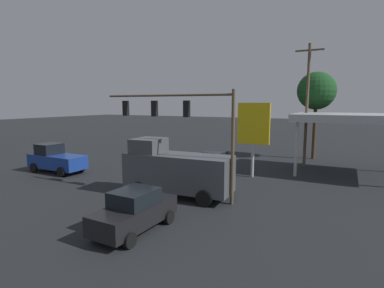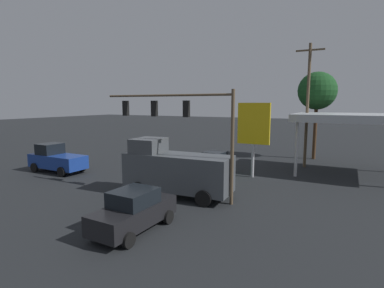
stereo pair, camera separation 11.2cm
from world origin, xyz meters
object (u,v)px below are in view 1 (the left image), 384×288
at_px(utility_pole, 307,103).
at_px(sedan_far, 135,211).
at_px(traffic_signal_assembly, 180,117).
at_px(price_sign, 253,126).
at_px(delivery_truck, 175,170).
at_px(hatchback_crossing, 214,165).
at_px(pickup_parked, 56,159).
at_px(street_tree, 316,91).

bearing_deg(utility_pole, sedan_far, 74.43).
xyz_separation_m(traffic_signal_assembly, price_sign, (-2.68, -6.87, -0.91)).
bearing_deg(sedan_far, price_sign, 173.14).
bearing_deg(delivery_truck, hatchback_crossing, -94.42).
distance_m(traffic_signal_assembly, sedan_far, 6.87).
height_order(utility_pole, price_sign, utility_pole).
height_order(traffic_signal_assembly, price_sign, traffic_signal_assembly).
distance_m(price_sign, pickup_parked, 16.74).
height_order(utility_pole, pickup_parked, utility_pole).
bearing_deg(delivery_truck, street_tree, -113.36).
distance_m(traffic_signal_assembly, price_sign, 7.43).
bearing_deg(traffic_signal_assembly, delivery_truck, 32.51).
bearing_deg(street_tree, traffic_signal_assembly, 70.65).
bearing_deg(traffic_signal_assembly, pickup_parked, -3.93).
height_order(sedan_far, delivery_truck, delivery_truck).
xyz_separation_m(traffic_signal_assembly, street_tree, (-6.16, -17.53, 2.06)).
relative_size(delivery_truck, hatchback_crossing, 1.77).
distance_m(utility_pole, hatchback_crossing, 10.48).
relative_size(traffic_signal_assembly, price_sign, 1.55).
distance_m(utility_pole, sedan_far, 19.59).
relative_size(utility_pole, pickup_parked, 2.11).
distance_m(utility_pole, pickup_parked, 22.50).
distance_m(sedan_far, delivery_truck, 5.50).
distance_m(utility_pole, street_tree, 4.93).
relative_size(delivery_truck, street_tree, 0.77).
distance_m(pickup_parked, hatchback_crossing, 13.41).
bearing_deg(hatchback_crossing, street_tree, 155.81).
relative_size(pickup_parked, hatchback_crossing, 1.34).
height_order(utility_pole, delivery_truck, utility_pole).
bearing_deg(street_tree, price_sign, 71.95).
bearing_deg(delivery_truck, price_sign, -116.11).
relative_size(price_sign, street_tree, 0.65).
bearing_deg(pickup_parked, price_sign, -158.15).
bearing_deg(sedan_far, pickup_parked, -113.46).
bearing_deg(street_tree, utility_pole, 86.31).
bearing_deg(pickup_parked, hatchback_crossing, -158.43).
xyz_separation_m(traffic_signal_assembly, utility_pole, (-5.85, -12.77, 0.83)).
xyz_separation_m(delivery_truck, hatchback_crossing, (-0.10, -5.85, -0.75)).
relative_size(traffic_signal_assembly, pickup_parked, 1.74).
xyz_separation_m(delivery_truck, street_tree, (-6.41, -17.69, 5.34)).
height_order(sedan_far, pickup_parked, pickup_parked).
relative_size(traffic_signal_assembly, delivery_truck, 1.31).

